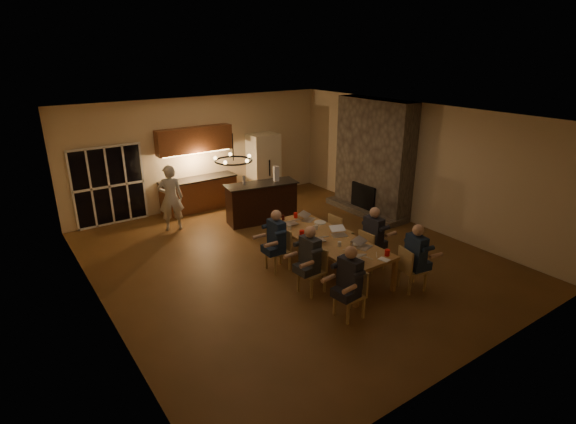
{
  "coord_description": "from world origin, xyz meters",
  "views": [
    {
      "loc": [
        -5.3,
        -7.52,
        4.52
      ],
      "look_at": [
        0.15,
        0.3,
        0.99
      ],
      "focal_mm": 28.0,
      "sensor_mm": 36.0,
      "label": 1
    }
  ],
  "objects_px": {
    "bar_island": "(262,202)",
    "laptop_e": "(290,219)",
    "person_right_mid": "(373,238)",
    "redcup_mid": "(302,233)",
    "chair_left_far": "(278,250)",
    "chair_right_mid": "(372,250)",
    "laptop_b": "(364,242)",
    "bar_blender": "(276,174)",
    "person_left_mid": "(310,260)",
    "redcup_near": "(387,253)",
    "chair_right_near": "(413,269)",
    "dining_table": "(327,254)",
    "laptop_c": "(317,236)",
    "plate_near": "(358,244)",
    "refrigerator": "(264,166)",
    "chair_right_far": "(341,232)",
    "person_left_far": "(276,241)",
    "redcup_far": "(296,215)",
    "person_right_near": "(415,258)",
    "mug_back": "(289,227)",
    "mug_mid": "(316,227)",
    "person_left_near": "(349,283)",
    "laptop_d": "(339,231)",
    "can_silver": "(351,245)",
    "chair_left_near": "(350,294)",
    "chandelier": "(233,161)",
    "bar_bottle": "(244,180)",
    "plate_left": "(345,257)",
    "can_cola": "(283,218)",
    "chair_left_mid": "(312,271)",
    "laptop_a": "(352,255)",
    "mug_front": "(339,244)",
    "plate_far": "(320,222)",
    "laptop_f": "(309,215)"
  },
  "relations": [
    {
      "from": "chair_left_near",
      "to": "redcup_far",
      "type": "distance_m",
      "value": 3.11
    },
    {
      "from": "mug_back",
      "to": "plate_near",
      "type": "relative_size",
      "value": 0.42
    },
    {
      "from": "person_left_near",
      "to": "bar_bottle",
      "type": "bearing_deg",
      "value": 164.28
    },
    {
      "from": "laptop_b",
      "to": "laptop_d",
      "type": "bearing_deg",
      "value": 72.59
    },
    {
      "from": "refrigerator",
      "to": "chair_right_far",
      "type": "bearing_deg",
      "value": -98.48
    },
    {
      "from": "can_cola",
      "to": "mug_mid",
      "type": "bearing_deg",
      "value": -72.98
    },
    {
      "from": "bar_island",
      "to": "laptop_e",
      "type": "xyz_separation_m",
      "value": [
        -0.57,
        -2.16,
        0.32
      ]
    },
    {
      "from": "person_left_mid",
      "to": "redcup_near",
      "type": "height_order",
      "value": "person_left_mid"
    },
    {
      "from": "chair_right_near",
      "to": "person_left_near",
      "type": "relative_size",
      "value": 0.64
    },
    {
      "from": "redcup_mid",
      "to": "chair_right_mid",
      "type": "bearing_deg",
      "value": -36.64
    },
    {
      "from": "chair_left_far",
      "to": "chair_right_mid",
      "type": "xyz_separation_m",
      "value": [
        1.67,
        -1.12,
        0.0
      ]
    },
    {
      "from": "redcup_near",
      "to": "plate_near",
      "type": "height_order",
      "value": "redcup_near"
    },
    {
      "from": "person_left_mid",
      "to": "laptop_e",
      "type": "relative_size",
      "value": 4.31
    },
    {
      "from": "person_left_mid",
      "to": "laptop_e",
      "type": "xyz_separation_m",
      "value": [
        0.66,
        1.59,
        0.17
      ]
    },
    {
      "from": "dining_table",
      "to": "chair_left_mid",
      "type": "height_order",
      "value": "chair_left_mid"
    },
    {
      "from": "bar_bottle",
      "to": "redcup_near",
      "type": "bearing_deg",
      "value": -84.47
    },
    {
      "from": "person_right_mid",
      "to": "plate_left",
      "type": "relative_size",
      "value": 6.09
    },
    {
      "from": "chair_right_near",
      "to": "laptop_b",
      "type": "distance_m",
      "value": 1.06
    },
    {
      "from": "mug_back",
      "to": "plate_near",
      "type": "bearing_deg",
      "value": -64.31
    },
    {
      "from": "plate_near",
      "to": "person_left_mid",
      "type": "bearing_deg",
      "value": 175.81
    },
    {
      "from": "laptop_d",
      "to": "mug_front",
      "type": "height_order",
      "value": "laptop_d"
    },
    {
      "from": "dining_table",
      "to": "laptop_c",
      "type": "bearing_deg",
      "value": -177.66
    },
    {
      "from": "person_left_near",
      "to": "redcup_far",
      "type": "height_order",
      "value": "person_left_near"
    },
    {
      "from": "mug_back",
      "to": "laptop_b",
      "type": "bearing_deg",
      "value": -67.56
    },
    {
      "from": "laptop_b",
      "to": "can_silver",
      "type": "height_order",
      "value": "laptop_b"
    },
    {
      "from": "chair_left_mid",
      "to": "bar_bottle",
      "type": "relative_size",
      "value": 3.71
    },
    {
      "from": "laptop_c",
      "to": "plate_left",
      "type": "relative_size",
      "value": 1.41
    },
    {
      "from": "chair_left_near",
      "to": "redcup_mid",
      "type": "relative_size",
      "value": 7.42
    },
    {
      "from": "refrigerator",
      "to": "laptop_e",
      "type": "xyz_separation_m",
      "value": [
        -1.79,
        -3.99,
        -0.14
      ]
    },
    {
      "from": "person_right_mid",
      "to": "redcup_mid",
      "type": "xyz_separation_m",
      "value": [
        -1.25,
        0.85,
        0.12
      ]
    },
    {
      "from": "person_left_mid",
      "to": "dining_table",
      "type": "bearing_deg",
      "value": 118.13
    },
    {
      "from": "laptop_d",
      "to": "mug_mid",
      "type": "bearing_deg",
      "value": 129.16
    },
    {
      "from": "laptop_a",
      "to": "redcup_mid",
      "type": "distance_m",
      "value": 1.49
    },
    {
      "from": "person_left_near",
      "to": "chandelier",
      "type": "relative_size",
      "value": 2.19
    },
    {
      "from": "chair_left_far",
      "to": "mug_mid",
      "type": "distance_m",
      "value": 1.0
    },
    {
      "from": "bar_island",
      "to": "laptop_a",
      "type": "xyz_separation_m",
      "value": [
        -0.67,
        -4.32,
        0.32
      ]
    },
    {
      "from": "chair_right_far",
      "to": "redcup_far",
      "type": "height_order",
      "value": "chair_right_far"
    },
    {
      "from": "laptop_b",
      "to": "bar_blender",
      "type": "height_order",
      "value": "bar_blender"
    },
    {
      "from": "person_left_far",
      "to": "laptop_b",
      "type": "height_order",
      "value": "person_left_far"
    },
    {
      "from": "bar_island",
      "to": "mug_mid",
      "type": "distance_m",
      "value": 2.77
    },
    {
      "from": "chair_right_mid",
      "to": "plate_near",
      "type": "bearing_deg",
      "value": 98.62
    },
    {
      "from": "person_right_mid",
      "to": "plate_far",
      "type": "xyz_separation_m",
      "value": [
        -0.47,
        1.21,
        0.07
      ]
    },
    {
      "from": "chandelier",
      "to": "laptop_f",
      "type": "bearing_deg",
      "value": 25.56
    },
    {
      "from": "person_right_near",
      "to": "redcup_near",
      "type": "distance_m",
      "value": 0.57
    },
    {
      "from": "dining_table",
      "to": "laptop_e",
      "type": "bearing_deg",
      "value": 100.83
    },
    {
      "from": "laptop_a",
      "to": "mug_front",
      "type": "height_order",
      "value": "laptop_a"
    },
    {
      "from": "chair_left_mid",
      "to": "person_right_mid",
      "type": "distance_m",
      "value": 1.73
    },
    {
      "from": "chair_left_near",
      "to": "person_left_mid",
      "type": "height_order",
      "value": "person_left_mid"
    },
    {
      "from": "chair_right_mid",
      "to": "person_right_mid",
      "type": "distance_m",
      "value": 0.25
    },
    {
      "from": "person_left_near",
      "to": "laptop_b",
      "type": "xyz_separation_m",
      "value": [
        1.13,
        0.82,
        0.17
      ]
    }
  ]
}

